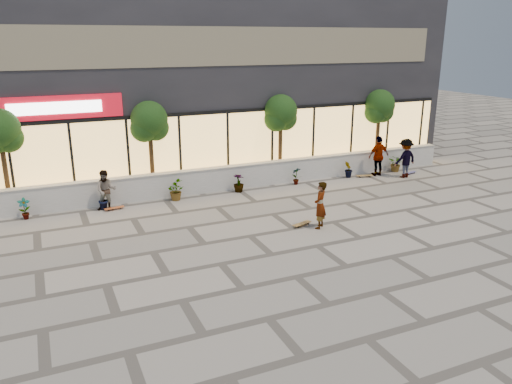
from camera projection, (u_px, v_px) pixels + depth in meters
name	position (u px, v px, depth m)	size (l,w,h in m)	color
ground	(318.00, 246.00, 15.88)	(80.00, 80.00, 0.00)	#9F968A
planter_wall	(236.00, 177.00, 21.84)	(22.00, 0.42, 1.04)	silver
retail_building	(195.00, 81.00, 25.53)	(24.00, 9.17, 8.50)	black
shrub_a	(24.00, 209.00, 18.10)	(0.43, 0.29, 0.81)	#173310
shrub_b	(104.00, 199.00, 19.18)	(0.45, 0.36, 0.81)	#173310
shrub_c	(175.00, 190.00, 20.27)	(0.73, 0.63, 0.81)	#173310
shrub_d	(239.00, 183.00, 21.35)	(0.45, 0.45, 0.81)	#173310
shrub_e	(296.00, 176.00, 22.44)	(0.43, 0.29, 0.81)	#173310
shrub_f	(349.00, 169.00, 23.52)	(0.45, 0.36, 0.81)	#173310
shrub_g	(396.00, 164.00, 24.61)	(0.73, 0.63, 0.81)	#173310
tree_west	(0.00, 134.00, 18.23)	(1.60, 1.50, 3.92)	#3F2A16
tree_midwest	(149.00, 124.00, 20.36)	(1.60, 1.50, 3.92)	#3F2A16
tree_mideast	(281.00, 115.00, 22.69)	(1.60, 1.50, 3.92)	#3F2A16
tree_east	(379.00, 108.00, 24.82)	(1.60, 1.50, 3.92)	#3F2A16
skater_center	(320.00, 205.00, 17.16)	(0.61, 0.40, 1.67)	white
skater_left	(106.00, 190.00, 18.97)	(0.77, 0.60, 1.58)	tan
skater_right_near	(379.00, 156.00, 23.73)	(1.12, 0.47, 1.92)	white
skater_right_far	(405.00, 158.00, 23.45)	(1.19, 0.69, 1.85)	maroon
skateboard_center	(302.00, 224.00, 17.57)	(0.81, 0.43, 0.09)	olive
skateboard_left	(114.00, 208.00, 19.19)	(0.78, 0.30, 0.09)	#B75322
skateboard_right_near	(365.00, 176.00, 23.70)	(0.81, 0.42, 0.09)	olive
skateboard_right_far	(410.00, 173.00, 24.27)	(0.74, 0.34, 0.09)	#4D4B89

